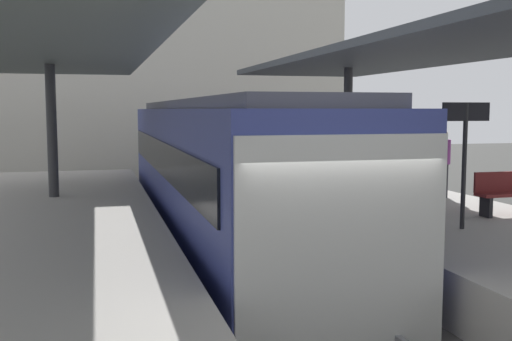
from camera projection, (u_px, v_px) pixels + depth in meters
The scene contains 12 objects.
ground_plane at pixel (315, 339), 8.13m from camera, with size 80.00×80.00×0.00m, color #383835.
platform_left at pixel (13, 329), 7.10m from camera, with size 4.40×28.00×1.00m, color #ADA8A0.
track_ballast at pixel (315, 331), 8.12m from camera, with size 3.20×28.00×0.20m, color #423F3D.
rail_near_side at pixel (263, 324), 7.92m from camera, with size 0.08×28.00×0.14m, color slate.
rail_far_side at pixel (364, 315), 8.29m from camera, with size 0.08×28.00×0.14m, color slate.
commuter_train at pixel (218, 167), 14.28m from camera, with size 2.78×15.09×3.10m.
canopy_left at pixel (15, 27), 8.07m from camera, with size 4.18×21.00×3.31m.
canopy_right at pixel (502, 40), 10.02m from camera, with size 4.18×21.00×3.36m.
platform_bench at pixel (508, 192), 11.88m from camera, with size 1.40×0.41×0.86m.
platform_sign at pixel (465, 136), 10.40m from camera, with size 0.90×0.08×2.21m.
passenger_mid_platform at pixel (442, 163), 14.24m from camera, with size 0.36×0.36×1.60m.
station_building_backdrop at pixel (127, 54), 26.45m from camera, with size 18.00×6.00×11.00m, color beige.
Camera 1 is at (-2.79, -7.38, 3.09)m, focal length 42.18 mm.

